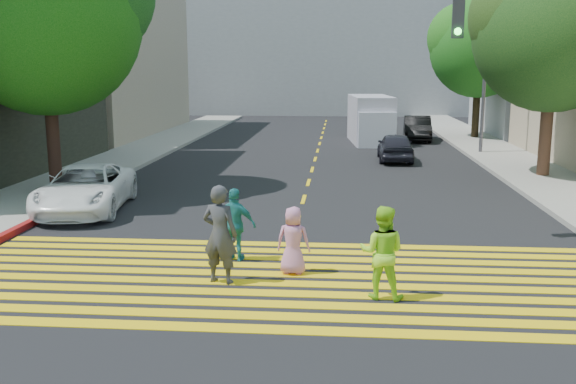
# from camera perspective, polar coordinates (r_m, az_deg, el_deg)

# --- Properties ---
(ground) EXTENTS (120.00, 120.00, 0.00)m
(ground) POSITION_cam_1_polar(r_m,az_deg,el_deg) (11.45, -1.24, -9.78)
(ground) COLOR black
(sidewalk_left) EXTENTS (3.00, 40.00, 0.15)m
(sidewalk_left) POSITION_cam_1_polar(r_m,az_deg,el_deg) (34.27, -11.68, 4.10)
(sidewalk_left) COLOR gray
(sidewalk_left) RESTS_ON ground
(sidewalk_right) EXTENTS (3.00, 60.00, 0.15)m
(sidewalk_right) POSITION_cam_1_polar(r_m,az_deg,el_deg) (26.98, 20.52, 1.81)
(sidewalk_right) COLOR gray
(sidewalk_right) RESTS_ON ground
(curb_red) EXTENTS (0.20, 8.00, 0.16)m
(curb_red) POSITION_cam_1_polar(r_m,az_deg,el_deg) (18.90, -20.55, -1.87)
(curb_red) COLOR maroon
(curb_red) RESTS_ON ground
(crosswalk) EXTENTS (13.40, 5.30, 0.01)m
(crosswalk) POSITION_cam_1_polar(r_m,az_deg,el_deg) (12.64, -0.64, -7.71)
(crosswalk) COLOR yellow
(crosswalk) RESTS_ON ground
(lane_line) EXTENTS (0.12, 34.40, 0.01)m
(lane_line) POSITION_cam_1_polar(r_m,az_deg,el_deg) (33.41, 2.74, 4.02)
(lane_line) COLOR yellow
(lane_line) RESTS_ON ground
(building_left_tan) EXTENTS (12.00, 16.00, 10.00)m
(building_left_tan) POSITION_cam_1_polar(r_m,az_deg,el_deg) (42.28, -19.62, 11.66)
(building_left_tan) COLOR tan
(building_left_tan) RESTS_ON ground
(building_right_grey) EXTENTS (10.00, 10.00, 10.00)m
(building_right_grey) POSITION_cam_1_polar(r_m,az_deg,el_deg) (42.96, 24.03, 11.33)
(building_right_grey) COLOR gray
(building_right_grey) RESTS_ON ground
(backdrop_block) EXTENTS (30.00, 8.00, 12.00)m
(backdrop_block) POSITION_cam_1_polar(r_m,az_deg,el_deg) (58.69, 3.69, 12.88)
(backdrop_block) COLOR gray
(backdrop_block) RESTS_ON ground
(tree_left) EXTENTS (7.73, 7.62, 8.73)m
(tree_left) POSITION_cam_1_polar(r_m,az_deg,el_deg) (22.24, -20.63, 15.02)
(tree_left) COLOR #341C16
(tree_left) RESTS_ON ground
(tree_right_near) EXTENTS (7.20, 6.89, 8.26)m
(tree_right_near) POSITION_cam_1_polar(r_m,az_deg,el_deg) (25.41, 22.75, 13.62)
(tree_right_near) COLOR #463123
(tree_right_near) RESTS_ON ground
(tree_right_far) EXTENTS (6.77, 6.40, 8.05)m
(tree_right_far) POSITION_cam_1_polar(r_m,az_deg,el_deg) (38.35, 16.79, 12.61)
(tree_right_far) COLOR black
(tree_right_far) RESTS_ON ground
(pedestrian_man) EXTENTS (0.79, 0.62, 1.91)m
(pedestrian_man) POSITION_cam_1_polar(r_m,az_deg,el_deg) (12.24, -6.06, -3.76)
(pedestrian_man) COLOR #38393E
(pedestrian_man) RESTS_ON ground
(pedestrian_woman) EXTENTS (0.92, 0.78, 1.68)m
(pedestrian_woman) POSITION_cam_1_polar(r_m,az_deg,el_deg) (11.54, 8.36, -5.33)
(pedestrian_woman) COLOR #A3EF29
(pedestrian_woman) RESTS_ON ground
(pedestrian_child) EXTENTS (0.71, 0.50, 1.37)m
(pedestrian_child) POSITION_cam_1_polar(r_m,az_deg,el_deg) (12.77, 0.46, -4.33)
(pedestrian_child) COLOR pink
(pedestrian_child) RESTS_ON ground
(pedestrian_extra) EXTENTS (0.97, 0.56, 1.56)m
(pedestrian_extra) POSITION_cam_1_polar(r_m,az_deg,el_deg) (13.68, -4.72, -2.91)
(pedestrian_extra) COLOR teal
(pedestrian_extra) RESTS_ON ground
(white_sedan) EXTENTS (2.76, 4.96, 1.31)m
(white_sedan) POSITION_cam_1_polar(r_m,az_deg,el_deg) (19.26, -17.55, 0.30)
(white_sedan) COLOR white
(white_sedan) RESTS_ON ground
(dark_car_near) EXTENTS (1.54, 3.71, 1.25)m
(dark_car_near) POSITION_cam_1_polar(r_m,az_deg,el_deg) (28.71, 9.53, 3.98)
(dark_car_near) COLOR black
(dark_car_near) RESTS_ON ground
(silver_car) EXTENTS (2.45, 4.91, 1.37)m
(silver_car) POSITION_cam_1_polar(r_m,az_deg,el_deg) (42.08, 7.69, 6.31)
(silver_car) COLOR gray
(silver_car) RESTS_ON ground
(dark_car_parked) EXTENTS (1.74, 4.27, 1.38)m
(dark_car_parked) POSITION_cam_1_polar(r_m,az_deg,el_deg) (37.09, 11.41, 5.57)
(dark_car_parked) COLOR black
(dark_car_parked) RESTS_ON ground
(white_van) EXTENTS (2.47, 5.54, 2.54)m
(white_van) POSITION_cam_1_polar(r_m,az_deg,el_deg) (35.48, 7.40, 6.30)
(white_van) COLOR #B0ADBE
(white_van) RESTS_ON ground
(street_lamp) EXTENTS (2.03, 0.63, 9.03)m
(street_lamp) POSITION_cam_1_polar(r_m,az_deg,el_deg) (31.39, 16.92, 12.59)
(street_lamp) COLOR #55545C
(street_lamp) RESTS_ON ground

